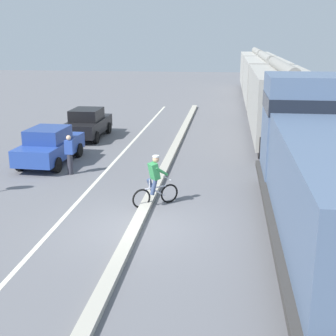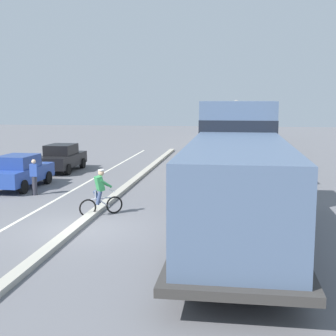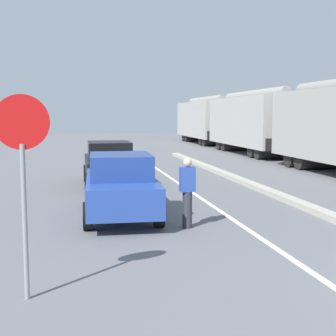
% 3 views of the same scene
% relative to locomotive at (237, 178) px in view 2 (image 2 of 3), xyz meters
% --- Properties ---
extents(ground_plane, '(120.00, 120.00, 0.00)m').
position_rel_locomotive_xyz_m(ground_plane, '(-5.25, -0.24, -1.80)').
color(ground_plane, slate).
extents(median_curb, '(0.36, 36.00, 0.16)m').
position_rel_locomotive_xyz_m(median_curb, '(-5.25, 5.76, -1.72)').
color(median_curb, '#B2AD9E').
rests_on(median_curb, ground).
extents(lane_stripe, '(0.14, 36.00, 0.01)m').
position_rel_locomotive_xyz_m(lane_stripe, '(-7.65, 5.76, -1.79)').
color(lane_stripe, silver).
rests_on(lane_stripe, ground).
extents(locomotive, '(3.10, 11.61, 4.20)m').
position_rel_locomotive_xyz_m(locomotive, '(0.00, 0.00, 0.00)').
color(locomotive, slate).
rests_on(locomotive, ground).
extents(hopper_car_lead, '(2.90, 10.60, 4.18)m').
position_rel_locomotive_xyz_m(hopper_car_lead, '(-0.00, 12.16, 0.28)').
color(hopper_car_lead, '#A19E96').
rests_on(hopper_car_lead, ground).
extents(hopper_car_middle, '(2.90, 10.60, 4.18)m').
position_rel_locomotive_xyz_m(hopper_car_middle, '(-0.00, 23.76, 0.28)').
color(hopper_car_middle, '#A9A79F').
rests_on(hopper_car_middle, ground).
extents(hopper_car_trailing, '(2.90, 10.60, 4.18)m').
position_rel_locomotive_xyz_m(hopper_car_trailing, '(-0.00, 35.36, 0.28)').
color(hopper_car_trailing, '#AAA7A0').
rests_on(hopper_car_trailing, ground).
extents(parked_car_blue, '(1.95, 4.26, 1.62)m').
position_rel_locomotive_xyz_m(parked_car_blue, '(-10.36, 6.29, -0.98)').
color(parked_car_blue, '#28479E').
rests_on(parked_car_blue, ground).
extents(parked_car_black, '(1.85, 4.21, 1.62)m').
position_rel_locomotive_xyz_m(parked_car_black, '(-10.27, 11.68, -0.98)').
color(parked_car_black, black).
rests_on(parked_car_black, ground).
extents(cyclist, '(1.40, 1.07, 1.71)m').
position_rel_locomotive_xyz_m(cyclist, '(-4.98, 1.66, -0.98)').
color(cyclist, black).
rests_on(cyclist, ground).
extents(pedestrian_by_cars, '(0.34, 0.22, 1.62)m').
position_rel_locomotive_xyz_m(pedestrian_by_cars, '(-8.96, 4.81, -0.95)').
color(pedestrian_by_cars, '#33333D').
rests_on(pedestrian_by_cars, ground).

